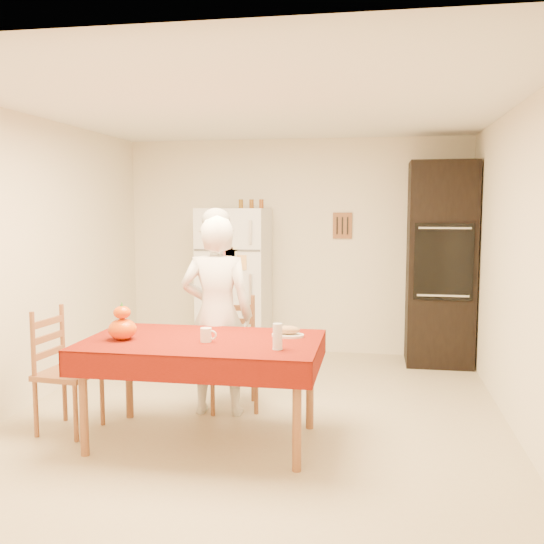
% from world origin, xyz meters
% --- Properties ---
extents(floor, '(4.50, 4.50, 0.00)m').
position_xyz_m(floor, '(0.00, 0.00, 0.00)').
color(floor, '#C6B28F').
rests_on(floor, ground).
extents(room_shell, '(4.02, 4.52, 2.51)m').
position_xyz_m(room_shell, '(0.00, 0.00, 1.62)').
color(room_shell, '#EFE3C9').
rests_on(room_shell, ground).
extents(refrigerator, '(0.75, 0.74, 1.70)m').
position_xyz_m(refrigerator, '(-0.65, 1.88, 0.85)').
color(refrigerator, white).
rests_on(refrigerator, floor).
extents(oven_cabinet, '(0.70, 0.62, 2.20)m').
position_xyz_m(oven_cabinet, '(1.63, 1.93, 1.10)').
color(oven_cabinet, black).
rests_on(oven_cabinet, floor).
extents(dining_table, '(1.70, 1.00, 0.76)m').
position_xyz_m(dining_table, '(-0.29, -0.66, 0.69)').
color(dining_table, brown).
rests_on(dining_table, floor).
extents(chair_far, '(0.51, 0.50, 0.95)m').
position_xyz_m(chair_far, '(-0.26, 0.15, 0.51)').
color(chair_far, brown).
rests_on(chair_far, floor).
extents(chair_left, '(0.44, 0.46, 0.95)m').
position_xyz_m(chair_left, '(-1.42, -0.63, 0.51)').
color(chair_left, brown).
rests_on(chair_left, floor).
extents(seated_woman, '(0.62, 0.43, 1.65)m').
position_xyz_m(seated_woman, '(-0.34, -0.04, 0.82)').
color(seated_woman, silver).
rests_on(seated_woman, floor).
extents(coffee_mug, '(0.08, 0.08, 0.10)m').
position_xyz_m(coffee_mug, '(-0.24, -0.74, 0.81)').
color(coffee_mug, white).
rests_on(coffee_mug, dining_table).
extents(pumpkin_lower, '(0.20, 0.20, 0.15)m').
position_xyz_m(pumpkin_lower, '(-0.86, -0.77, 0.84)').
color(pumpkin_lower, '#D83A05').
rests_on(pumpkin_lower, dining_table).
extents(pumpkin_upper, '(0.12, 0.12, 0.09)m').
position_xyz_m(pumpkin_upper, '(-0.86, -0.77, 0.96)').
color(pumpkin_upper, '#C64904').
rests_on(pumpkin_upper, pumpkin_lower).
extents(wine_glass, '(0.07, 0.07, 0.18)m').
position_xyz_m(wine_glass, '(0.30, -0.88, 0.85)').
color(wine_glass, white).
rests_on(wine_glass, dining_table).
extents(bread_plate, '(0.24, 0.24, 0.02)m').
position_xyz_m(bread_plate, '(0.31, -0.46, 0.77)').
color(bread_plate, white).
rests_on(bread_plate, dining_table).
extents(bread_loaf, '(0.18, 0.10, 0.06)m').
position_xyz_m(bread_loaf, '(0.31, -0.46, 0.81)').
color(bread_loaf, tan).
rests_on(bread_loaf, bread_plate).
extents(spice_jar_left, '(0.05, 0.05, 0.10)m').
position_xyz_m(spice_jar_left, '(-0.58, 1.93, 1.75)').
color(spice_jar_left, brown).
rests_on(spice_jar_left, refrigerator).
extents(spice_jar_mid, '(0.05, 0.05, 0.10)m').
position_xyz_m(spice_jar_mid, '(-0.46, 1.93, 1.75)').
color(spice_jar_mid, brown).
rests_on(spice_jar_mid, refrigerator).
extents(spice_jar_right, '(0.05, 0.05, 0.10)m').
position_xyz_m(spice_jar_right, '(-0.35, 1.93, 1.75)').
color(spice_jar_right, brown).
rests_on(spice_jar_right, refrigerator).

